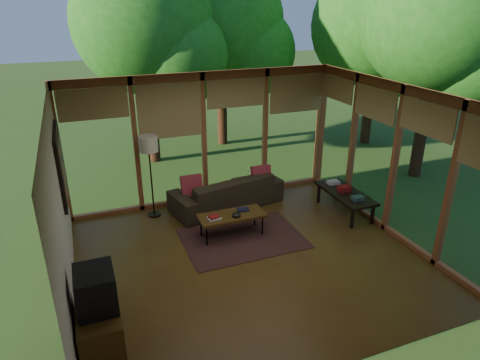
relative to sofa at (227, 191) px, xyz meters
name	(u,v)px	position (x,y,z in m)	size (l,w,h in m)	color
floor	(250,258)	(-0.30, -2.00, -0.34)	(5.50, 5.50, 0.00)	brown
ceiling	(252,97)	(-0.30, -2.00, 2.36)	(5.50, 5.50, 0.00)	silver
wall_left	(61,214)	(-3.05, -2.00, 1.01)	(0.04, 5.00, 2.70)	silver
wall_front	(343,272)	(-0.30, -4.50, 1.01)	(5.50, 0.04, 2.70)	silver
window_wall_back	(204,139)	(-0.30, 0.50, 1.01)	(5.50, 0.12, 2.70)	#9F5731
window_wall_right	(395,161)	(2.45, -2.00, 1.01)	(0.12, 5.00, 2.70)	#9F5731
exterior_lawn	(360,111)	(7.70, 6.00, -0.35)	(40.00, 40.00, 0.00)	#305921
tree_nw	(144,23)	(-0.85, 3.38, 3.14)	(3.42, 3.42, 5.19)	#3A2215
tree_ne	(220,24)	(1.33, 4.16, 3.05)	(3.50, 3.50, 5.15)	#3A2215
tree_se	(437,16)	(4.77, -0.07, 3.33)	(3.27, 3.27, 5.31)	#3A2215
tree_far	(373,26)	(5.20, 2.58, 2.99)	(3.35, 3.35, 5.01)	#3A2215
rug	(243,238)	(-0.19, -1.36, -0.33)	(2.11, 1.50, 0.01)	brown
sofa	(227,191)	(0.00, 0.00, 0.00)	(2.31, 0.90, 0.67)	#332819
pillow_left	(192,186)	(-0.75, -0.05, 0.25)	(0.42, 0.14, 0.42)	maroon
pillow_right	(261,176)	(0.75, -0.05, 0.25)	(0.41, 0.14, 0.41)	maroon
ct_book_lower	(214,218)	(-0.68, -1.23, 0.11)	(0.22, 0.17, 0.03)	beige
ct_book_upper	(214,217)	(-0.68, -1.23, 0.13)	(0.18, 0.14, 0.03)	maroon
ct_book_side	(243,210)	(-0.08, -1.10, 0.10)	(0.20, 0.15, 0.03)	black
ct_bowl	(236,215)	(-0.28, -1.28, 0.12)	(0.16, 0.16, 0.07)	black
media_cabinet	(100,327)	(-2.77, -3.15, -0.04)	(0.50, 1.00, 0.60)	#553817
television	(96,290)	(-2.75, -3.15, 0.51)	(0.45, 0.55, 0.50)	black
console_book_a	(358,198)	(2.10, -1.55, 0.16)	(0.22, 0.16, 0.08)	#2E5049
console_book_b	(344,189)	(2.10, -1.10, 0.17)	(0.23, 0.17, 0.11)	maroon
console_book_c	(333,182)	(2.10, -0.70, 0.15)	(0.24, 0.18, 0.07)	beige
floor_lamp	(149,148)	(-1.50, 0.13, 1.07)	(0.36, 0.36, 1.65)	black
coffee_table	(232,216)	(-0.33, -1.18, 0.05)	(1.20, 0.50, 0.43)	#553817
side_console	(345,194)	(2.10, -1.15, 0.07)	(0.60, 1.40, 0.46)	black
wall_painting	(61,165)	(-3.02, -0.60, 1.21)	(0.06, 1.35, 1.15)	black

